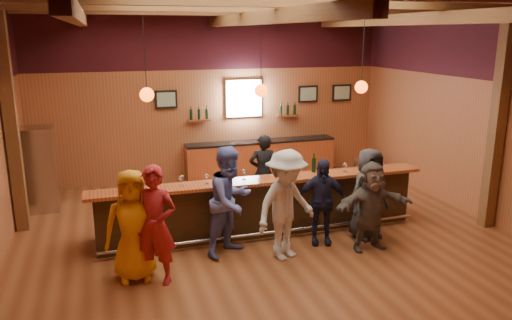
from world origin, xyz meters
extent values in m
plane|color=brown|center=(0.00, 0.00, 0.00)|extent=(9.00, 9.00, 0.00)
cube|color=brown|center=(0.00, 4.00, 2.25)|extent=(9.00, 0.04, 4.50)
cube|color=brown|center=(0.00, -4.00, 2.25)|extent=(9.00, 0.04, 4.50)
cube|color=brown|center=(4.50, 0.00, 2.25)|extent=(0.04, 8.00, 4.50)
cube|color=#340E14|center=(0.00, 3.98, 3.65)|extent=(9.00, 0.01, 1.70)
cube|color=#340E14|center=(4.48, 0.00, 3.65)|extent=(0.01, 8.00, 1.70)
cube|color=#563418|center=(-4.35, 1.50, 2.25)|extent=(0.22, 0.22, 4.50)
cube|color=#563418|center=(4.35, -1.00, 2.25)|extent=(0.22, 0.22, 4.50)
cube|color=#563418|center=(0.00, 1.00, 4.20)|extent=(8.80, 0.20, 0.25)
cube|color=#563418|center=(0.00, 3.00, 4.20)|extent=(8.80, 0.20, 0.25)
cube|color=#563418|center=(-3.00, 0.00, 3.95)|extent=(0.18, 7.80, 0.22)
cube|color=#563418|center=(0.00, 0.00, 3.95)|extent=(0.18, 7.80, 0.22)
cube|color=#563418|center=(3.00, 0.00, 3.95)|extent=(0.18, 7.80, 0.22)
cube|color=black|center=(0.00, 0.00, 0.53)|extent=(6.00, 0.60, 1.05)
cube|color=#913A1A|center=(0.00, -0.18, 1.08)|extent=(6.30, 0.50, 0.06)
cube|color=black|center=(0.00, 0.38, 0.93)|extent=(6.00, 0.48, 0.05)
cube|color=black|center=(0.00, 0.38, 0.45)|extent=(6.00, 0.48, 0.90)
cube|color=silver|center=(2.00, 0.38, 0.88)|extent=(0.45, 0.40, 0.14)
cube|color=silver|center=(2.50, 0.38, 0.88)|extent=(0.45, 0.40, 0.14)
cylinder|color=silver|center=(0.00, -0.42, 0.15)|extent=(6.00, 0.06, 0.06)
cube|color=#913A1A|center=(1.20, 3.72, 0.45)|extent=(4.00, 0.50, 0.90)
cube|color=black|center=(1.20, 3.72, 0.93)|extent=(4.00, 0.52, 0.05)
cube|color=silver|center=(0.80, 3.95, 2.05)|extent=(0.95, 0.08, 0.95)
cube|color=white|center=(0.80, 3.90, 2.05)|extent=(0.78, 0.01, 0.78)
cube|color=black|center=(-1.20, 3.94, 2.10)|extent=(0.55, 0.04, 0.45)
cube|color=silver|center=(-1.20, 3.92, 2.10)|extent=(0.45, 0.01, 0.35)
cube|color=black|center=(2.60, 3.94, 2.10)|extent=(0.55, 0.04, 0.45)
cube|color=silver|center=(2.60, 3.92, 2.10)|extent=(0.45, 0.01, 0.35)
cube|color=black|center=(3.60, 3.94, 2.10)|extent=(0.55, 0.04, 0.45)
cube|color=silver|center=(3.60, 3.92, 2.10)|extent=(0.45, 0.01, 0.35)
cube|color=#913A1A|center=(-0.40, 3.88, 1.55)|extent=(0.60, 0.18, 0.04)
cylinder|color=black|center=(-0.60, 3.88, 1.70)|extent=(0.07, 0.07, 0.26)
cylinder|color=black|center=(-0.40, 3.88, 1.70)|extent=(0.07, 0.07, 0.26)
cylinder|color=black|center=(-0.20, 3.88, 1.70)|extent=(0.07, 0.07, 0.26)
cube|color=#913A1A|center=(2.00, 3.88, 1.55)|extent=(0.60, 0.18, 0.04)
cylinder|color=black|center=(1.80, 3.88, 1.70)|extent=(0.07, 0.07, 0.26)
cylinder|color=black|center=(2.00, 3.88, 1.70)|extent=(0.07, 0.07, 0.26)
cylinder|color=black|center=(2.20, 3.88, 1.70)|extent=(0.07, 0.07, 0.26)
cylinder|color=black|center=(-2.00, 0.00, 3.33)|extent=(0.01, 0.01, 1.25)
sphere|color=#F84D0C|center=(-2.00, 0.00, 2.70)|extent=(0.24, 0.24, 0.24)
cylinder|color=black|center=(0.00, 0.00, 3.33)|extent=(0.01, 0.01, 1.25)
sphere|color=#F84D0C|center=(0.00, 0.00, 2.70)|extent=(0.24, 0.24, 0.24)
cylinder|color=black|center=(2.00, 0.00, 3.33)|extent=(0.01, 0.01, 1.25)
sphere|color=#F84D0C|center=(2.00, 0.00, 2.70)|extent=(0.24, 0.24, 0.24)
cube|color=silver|center=(-4.10, 2.60, 0.90)|extent=(0.70, 0.70, 1.80)
imported|color=orange|center=(-2.42, -1.19, 0.87)|extent=(0.87, 0.58, 1.75)
imported|color=maroon|center=(-2.10, -1.39, 0.92)|extent=(0.80, 0.71, 1.83)
imported|color=#5765AF|center=(-0.77, -0.73, 0.95)|extent=(1.16, 1.10, 1.89)
imported|color=beige|center=(0.06, -1.18, 0.94)|extent=(1.39, 1.13, 1.88)
imported|color=#1A1C35|center=(0.87, -0.80, 0.79)|extent=(0.99, 0.62, 1.58)
imported|color=#524941|center=(1.59, -1.28, 0.79)|extent=(1.47, 0.49, 1.58)
imported|color=#29292B|center=(1.81, -0.81, 0.85)|extent=(0.92, 0.70, 1.69)
imported|color=black|center=(0.44, 1.20, 0.82)|extent=(0.65, 0.47, 1.64)
cylinder|color=brown|center=(0.33, -0.06, 1.22)|extent=(0.20, 0.20, 0.22)
cylinder|color=black|center=(0.64, -0.11, 1.23)|extent=(0.07, 0.07, 0.24)
cylinder|color=black|center=(0.64, -0.11, 1.39)|extent=(0.02, 0.02, 0.08)
cylinder|color=black|center=(1.06, -0.02, 1.25)|extent=(0.08, 0.08, 0.27)
cylinder|color=black|center=(1.06, -0.02, 1.43)|extent=(0.03, 0.03, 0.09)
cylinder|color=silver|center=(-2.52, -0.12, 1.11)|extent=(0.06, 0.06, 0.01)
cylinder|color=silver|center=(-2.52, -0.12, 1.16)|extent=(0.01, 0.01, 0.09)
sphere|color=silver|center=(-2.52, -0.12, 1.24)|extent=(0.07, 0.07, 0.07)
cylinder|color=silver|center=(-2.15, -0.20, 1.11)|extent=(0.08, 0.08, 0.01)
cylinder|color=silver|center=(-2.15, -0.20, 1.17)|extent=(0.01, 0.01, 0.11)
sphere|color=silver|center=(-2.15, -0.20, 1.26)|extent=(0.09, 0.09, 0.09)
cylinder|color=silver|center=(-1.50, -0.14, 1.11)|extent=(0.07, 0.07, 0.01)
cylinder|color=silver|center=(-1.50, -0.14, 1.17)|extent=(0.01, 0.01, 0.10)
sphere|color=silver|center=(-1.50, -0.14, 1.26)|extent=(0.08, 0.08, 0.08)
cylinder|color=silver|center=(-1.05, -0.16, 1.11)|extent=(0.07, 0.07, 0.01)
cylinder|color=silver|center=(-1.05, -0.16, 1.17)|extent=(0.01, 0.01, 0.10)
sphere|color=silver|center=(-1.05, -0.16, 1.25)|extent=(0.08, 0.08, 0.08)
cylinder|color=silver|center=(-0.35, -0.09, 1.11)|extent=(0.08, 0.08, 0.01)
cylinder|color=silver|center=(-0.35, -0.09, 1.17)|extent=(0.01, 0.01, 0.11)
sphere|color=silver|center=(-0.35, -0.09, 1.26)|extent=(0.09, 0.09, 0.09)
cylinder|color=silver|center=(0.64, -0.13, 1.11)|extent=(0.07, 0.07, 0.01)
cylinder|color=silver|center=(0.64, -0.13, 1.17)|extent=(0.01, 0.01, 0.10)
sphere|color=silver|center=(0.64, -0.13, 1.24)|extent=(0.08, 0.08, 0.08)
cylinder|color=silver|center=(1.63, -0.19, 1.11)|extent=(0.07, 0.07, 0.01)
cylinder|color=silver|center=(1.63, -0.19, 1.17)|extent=(0.01, 0.01, 0.10)
sphere|color=silver|center=(1.63, -0.19, 1.25)|extent=(0.08, 0.08, 0.08)
cylinder|color=silver|center=(2.01, -0.24, 1.11)|extent=(0.06, 0.06, 0.01)
cylinder|color=silver|center=(2.01, -0.24, 1.16)|extent=(0.01, 0.01, 0.09)
sphere|color=silver|center=(2.01, -0.24, 1.24)|extent=(0.07, 0.07, 0.07)
camera|label=1|loc=(-2.73, -8.48, 3.71)|focal=35.00mm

